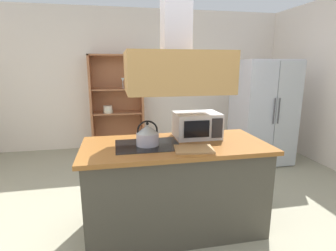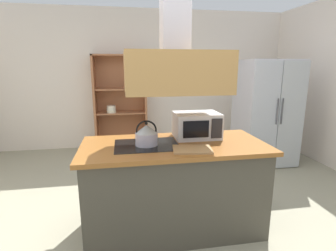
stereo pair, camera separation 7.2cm
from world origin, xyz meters
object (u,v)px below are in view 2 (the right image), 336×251
(kettle, at_px, (146,135))
(microwave, at_px, (197,125))
(refrigerator, at_px, (266,113))
(cutting_board, at_px, (192,149))
(dish_cabinet, at_px, (121,108))

(kettle, relative_size, microwave, 0.52)
(refrigerator, bearing_deg, cutting_board, -133.93)
(dish_cabinet, relative_size, cutting_board, 5.39)
(cutting_board, relative_size, microwave, 0.74)
(refrigerator, distance_m, kettle, 2.68)
(cutting_board, height_order, microwave, microwave)
(dish_cabinet, height_order, microwave, dish_cabinet)
(refrigerator, relative_size, dish_cabinet, 0.94)
(microwave, bearing_deg, kettle, -160.85)
(dish_cabinet, bearing_deg, refrigerator, -26.44)
(cutting_board, distance_m, microwave, 0.46)
(refrigerator, xyz_separation_m, cutting_board, (-1.76, -1.83, 0.05))
(microwave, bearing_deg, dish_cabinet, 106.95)
(refrigerator, height_order, cutting_board, refrigerator)
(dish_cabinet, relative_size, microwave, 3.99)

